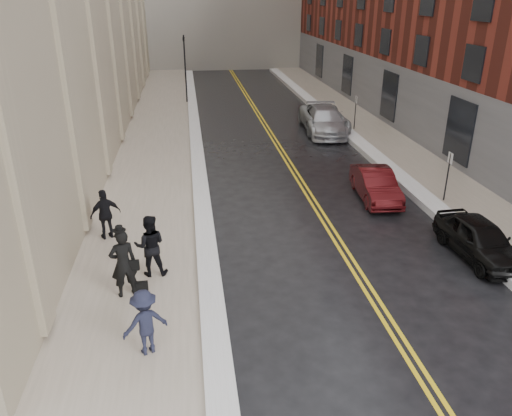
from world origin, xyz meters
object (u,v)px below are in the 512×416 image
object	(u,v)px
car_maroon	(376,185)
pedestrian_c	(106,214)
pedestrian_main	(123,263)
pedestrian_b	(145,322)
car_silver_near	(326,121)
pedestrian_a	(150,246)
car_silver_far	(324,118)
car_black	(479,239)

from	to	relation	value
car_maroon	pedestrian_c	bearing A→B (deg)	-162.46
pedestrian_c	pedestrian_main	bearing A→B (deg)	80.70
pedestrian_b	car_silver_near	bearing A→B (deg)	-138.80
pedestrian_a	pedestrian_main	bearing A→B (deg)	58.19
pedestrian_a	pedestrian_c	size ratio (longest dim) A/B	1.08
car_silver_far	pedestrian_main	bearing A→B (deg)	-116.86
pedestrian_a	pedestrian_c	world-z (taller)	pedestrian_a
car_maroon	car_silver_far	bearing A→B (deg)	90.26
pedestrian_b	pedestrian_c	distance (m)	6.68
pedestrian_main	car_black	bearing A→B (deg)	164.20
car_black	pedestrian_main	xyz separation A→B (m)	(-11.42, -0.97, 0.52)
car_maroon	pedestrian_b	world-z (taller)	pedestrian_b
car_black	pedestrian_b	size ratio (longest dim) A/B	2.27
pedestrian_a	pedestrian_b	distance (m)	3.70
pedestrian_c	car_silver_far	bearing A→B (deg)	-153.68
car_black	pedestrian_c	size ratio (longest dim) A/B	2.13
car_maroon	pedestrian_b	bearing A→B (deg)	-130.94
car_black	pedestrian_a	bearing A→B (deg)	176.94
car_silver_near	car_black	bearing A→B (deg)	-79.83
car_silver_far	pedestrian_a	world-z (taller)	pedestrian_a
car_maroon	car_silver_near	world-z (taller)	car_silver_near
car_silver_far	pedestrian_b	world-z (taller)	pedestrian_b
car_maroon	pedestrian_main	size ratio (longest dim) A/B	1.91
pedestrian_b	pedestrian_c	world-z (taller)	pedestrian_c
car_black	car_silver_near	size ratio (longest dim) A/B	0.72
car_silver_far	pedestrian_c	distance (m)	18.28
car_black	pedestrian_a	xyz separation A→B (m)	(-10.74, 0.12, 0.47)
car_black	car_silver_near	distance (m)	16.19
car_black	car_maroon	distance (m)	5.64
car_black	pedestrian_b	bearing A→B (deg)	-163.88
pedestrian_a	pedestrian_c	xyz separation A→B (m)	(-1.69, 2.74, -0.07)
pedestrian_c	pedestrian_a	bearing A→B (deg)	97.56
car_silver_near	pedestrian_main	xyz separation A→B (m)	(-10.52, -17.13, 0.40)
car_silver_near	pedestrian_b	distance (m)	22.02
car_black	pedestrian_b	distance (m)	11.25
car_maroon	pedestrian_main	bearing A→B (deg)	-142.72
pedestrian_a	car_black	bearing A→B (deg)	179.74
car_maroon	pedestrian_a	distance (m)	10.57
pedestrian_main	pedestrian_c	distance (m)	3.96
car_maroon	pedestrian_b	xyz separation A→B (m)	(-9.06, -8.99, 0.35)
car_black	car_silver_near	xyz separation A→B (m)	(-0.90, 16.16, 0.12)
car_maroon	car_silver_far	xyz separation A→B (m)	(0.81, 11.53, 0.13)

